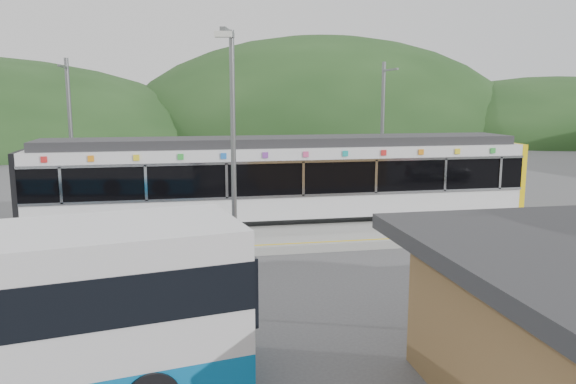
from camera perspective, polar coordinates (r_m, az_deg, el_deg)
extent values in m
plane|color=#4C4C4F|center=(17.75, -2.45, -8.04)|extent=(120.00, 120.00, 0.00)
ellipsoid|color=#1E3D19|center=(73.31, 3.61, 5.39)|extent=(52.00, 39.00, 26.00)
ellipsoid|color=#1E3D19|center=(80.47, 25.25, 4.87)|extent=(44.00, 33.00, 16.00)
cube|color=#9E9E99|center=(20.85, -3.82, -4.93)|extent=(26.00, 3.20, 0.30)
cube|color=yellow|center=(19.56, -3.34, -5.43)|extent=(26.00, 0.10, 0.01)
cube|color=black|center=(23.35, -15.08, -3.28)|extent=(3.20, 2.20, 0.56)
cube|color=black|center=(25.45, 12.98, -2.15)|extent=(3.20, 2.20, 0.56)
cube|color=silver|center=(23.53, -0.43, -1.01)|extent=(20.00, 2.90, 0.92)
cube|color=black|center=(23.34, -0.44, 1.85)|extent=(20.00, 2.96, 1.45)
cube|color=silver|center=(21.99, 0.29, -0.41)|extent=(20.00, 0.05, 0.10)
cube|color=silver|center=(21.79, 0.29, 3.08)|extent=(20.00, 0.05, 0.10)
cube|color=silver|center=(23.23, -0.44, 4.17)|extent=(20.00, 2.90, 0.45)
cube|color=#2D2D30|center=(23.19, -0.44, 5.17)|extent=(19.40, 2.50, 0.36)
cube|color=yellow|center=(27.12, 21.09, 1.60)|extent=(0.24, 2.92, 3.00)
cube|color=black|center=(23.72, -25.17, 0.26)|extent=(0.20, 2.92, 3.00)
cube|color=silver|center=(21.88, -22.11, 0.61)|extent=(0.10, 0.05, 1.35)
cube|color=silver|center=(21.50, -14.24, 0.88)|extent=(0.10, 0.05, 1.35)
cube|color=silver|center=(21.53, -6.25, 1.14)|extent=(0.10, 0.05, 1.35)
cube|color=silver|center=(21.98, 1.57, 1.36)|extent=(0.10, 0.05, 1.35)
cube|color=silver|center=(22.82, 8.94, 1.55)|extent=(0.10, 0.05, 1.35)
cube|color=silver|center=(24.01, 15.69, 1.71)|extent=(0.10, 0.05, 1.35)
cube|color=silver|center=(25.23, 20.77, 1.81)|extent=(0.10, 0.05, 1.35)
cube|color=red|center=(21.87, -23.54, 3.04)|extent=(0.22, 0.04, 0.22)
cube|color=orange|center=(21.58, -19.39, 3.22)|extent=(0.22, 0.04, 0.22)
cube|color=yellow|center=(21.41, -15.15, 3.39)|extent=(0.22, 0.04, 0.22)
cube|color=green|center=(21.35, -10.86, 3.53)|extent=(0.22, 0.04, 0.22)
cube|color=blue|center=(21.42, -6.56, 3.66)|extent=(0.22, 0.04, 0.22)
cube|color=purple|center=(21.60, -2.32, 3.76)|extent=(0.22, 0.04, 0.22)
cube|color=#E54C8C|center=(21.90, 1.83, 3.85)|extent=(0.22, 0.04, 0.22)
cube|color=#19A5A5|center=(22.31, 5.85, 3.91)|extent=(0.22, 0.04, 0.22)
cube|color=red|center=(22.82, 9.70, 3.95)|extent=(0.22, 0.04, 0.22)
cube|color=orange|center=(23.44, 13.38, 3.97)|extent=(0.22, 0.04, 0.22)
cube|color=yellow|center=(24.14, 16.85, 3.98)|extent=(0.22, 0.04, 0.22)
cube|color=green|center=(24.93, 20.11, 3.97)|extent=(0.22, 0.04, 0.22)
cylinder|color=slate|center=(25.79, -21.14, 4.79)|extent=(0.18, 0.18, 7.00)
cube|color=slate|center=(24.97, -21.90, 11.74)|extent=(0.08, 1.80, 0.08)
cylinder|color=slate|center=(27.12, 9.53, 5.51)|extent=(0.18, 0.18, 7.00)
cube|color=slate|center=(26.33, 10.34, 12.12)|extent=(0.08, 1.80, 0.08)
cylinder|color=black|center=(11.23, -14.66, -16.61)|extent=(1.45, 2.89, 0.95)
cylinder|color=slate|center=(13.29, -5.52, 1.17)|extent=(0.12, 0.12, 6.88)
cube|color=slate|center=(12.71, -5.54, 15.82)|extent=(0.42, 1.14, 0.12)
cube|color=silver|center=(12.19, -5.29, 15.66)|extent=(0.38, 0.27, 0.12)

